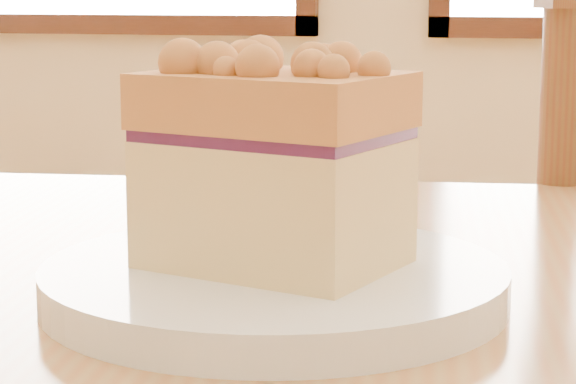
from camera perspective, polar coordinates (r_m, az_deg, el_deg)
The scene contains 2 objects.
plate at distance 0.57m, azimuth -0.71°, elevation -4.71°, with size 0.23×0.23×0.02m.
cake_slice at distance 0.55m, azimuth -0.75°, elevation 1.69°, with size 0.14×0.12×0.11m.
Camera 1 is at (-0.10, -0.38, 0.91)m, focal length 70.00 mm.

